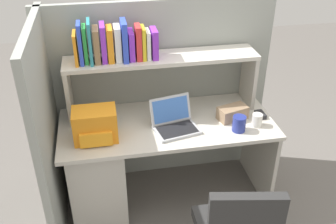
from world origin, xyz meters
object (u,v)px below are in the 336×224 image
laptop (174,122)px  snack_canister (239,124)px  computer_mouse (260,115)px  paper_cup (257,120)px  backpack (95,125)px  tissue_box (233,113)px

laptop → snack_canister: size_ratio=3.06×
computer_mouse → paper_cup: 0.15m
backpack → snack_canister: bearing=-4.8°
laptop → backpack: (-0.56, -0.03, 0.06)m
backpack → computer_mouse: size_ratio=2.88×
paper_cup → snack_canister: 0.16m
computer_mouse → tissue_box: size_ratio=0.47×
paper_cup → laptop: bearing=172.7°
backpack → computer_mouse: bearing=3.3°
snack_canister → computer_mouse: bearing=34.0°
laptop → tissue_box: 0.46m
computer_mouse → backpack: bearing=-179.1°
computer_mouse → tissue_box: 0.23m
tissue_box → paper_cup: bearing=-57.5°
laptop → paper_cup: size_ratio=3.69×
paper_cup → tissue_box: size_ratio=0.44×
laptop → paper_cup: 0.61m
laptop → computer_mouse: (0.68, 0.04, -0.03)m
laptop → backpack: size_ratio=1.19×
backpack → paper_cup: 1.17m
laptop → computer_mouse: bearing=3.4°
paper_cup → computer_mouse: bearing=56.4°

